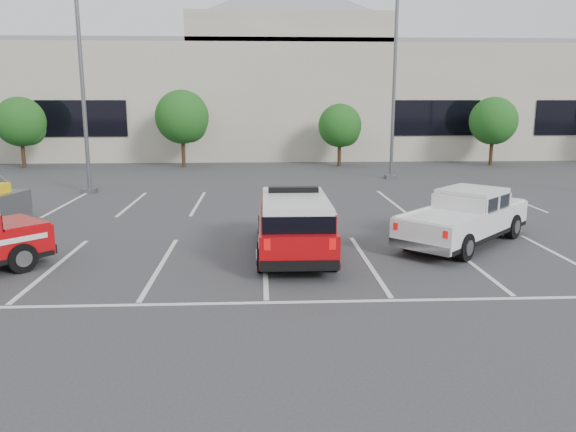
# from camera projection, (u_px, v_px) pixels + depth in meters

# --- Properties ---
(ground) EXTENTS (120.00, 120.00, 0.00)m
(ground) POSITION_uv_depth(u_px,v_px,m) (265.00, 264.00, 14.62)
(ground) COLOR #343437
(ground) RESTS_ON ground
(stall_markings) EXTENTS (23.00, 15.00, 0.01)m
(stall_markings) POSITION_uv_depth(u_px,v_px,m) (264.00, 226.00, 19.02)
(stall_markings) COLOR silver
(stall_markings) RESTS_ON ground
(convention_building) EXTENTS (60.00, 16.99, 13.20)m
(convention_building) POSITION_uv_depth(u_px,v_px,m) (263.00, 93.00, 44.84)
(convention_building) COLOR beige
(convention_building) RESTS_ON ground
(tree_left) EXTENTS (3.07, 3.07, 4.42)m
(tree_left) POSITION_uv_depth(u_px,v_px,m) (22.00, 123.00, 34.91)
(tree_left) COLOR #3F2B19
(tree_left) RESTS_ON ground
(tree_mid_left) EXTENTS (3.37, 3.37, 4.85)m
(tree_mid_left) POSITION_uv_depth(u_px,v_px,m) (184.00, 119.00, 35.33)
(tree_mid_left) COLOR #3F2B19
(tree_mid_left) RESTS_ON ground
(tree_mid_right) EXTENTS (2.77, 2.77, 3.99)m
(tree_mid_right) POSITION_uv_depth(u_px,v_px,m) (341.00, 127.00, 35.92)
(tree_mid_right) COLOR #3F2B19
(tree_mid_right) RESTS_ON ground
(tree_right) EXTENTS (3.07, 3.07, 4.42)m
(tree_right) POSITION_uv_depth(u_px,v_px,m) (494.00, 123.00, 36.35)
(tree_right) COLOR #3F2B19
(tree_right) RESTS_ON ground
(light_pole_left) EXTENTS (0.90, 0.60, 10.24)m
(light_pole_left) POSITION_uv_depth(u_px,v_px,m) (82.00, 77.00, 24.92)
(light_pole_left) COLOR #59595E
(light_pole_left) RESTS_ON ground
(light_pole_mid) EXTENTS (0.90, 0.60, 10.24)m
(light_pole_mid) POSITION_uv_depth(u_px,v_px,m) (394.00, 81.00, 29.56)
(light_pole_mid) COLOR #59595E
(light_pole_mid) RESTS_ON ground
(fire_chief_suv) EXTENTS (1.92, 5.20, 1.83)m
(fire_chief_suv) POSITION_uv_depth(u_px,v_px,m) (294.00, 228.00, 15.38)
(fire_chief_suv) COLOR #A4070B
(fire_chief_suv) RESTS_ON ground
(white_pickup) EXTENTS (4.98, 4.99, 1.61)m
(white_pickup) POSITION_uv_depth(u_px,v_px,m) (464.00, 223.00, 16.61)
(white_pickup) COLOR silver
(white_pickup) RESTS_ON ground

